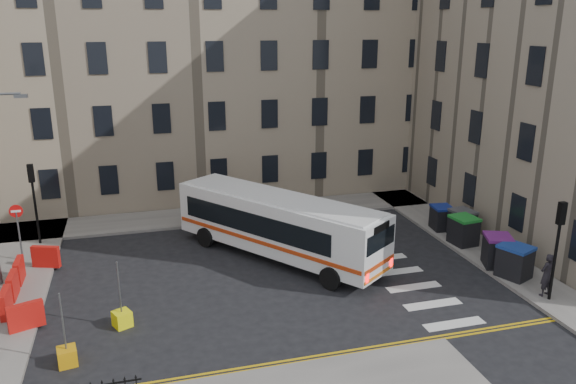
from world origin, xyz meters
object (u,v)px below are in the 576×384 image
wheelie_bin_b (497,251)px  bollard_chevron (67,357)px  wheelie_bin_e (442,218)px  wheelie_bin_c (463,230)px  bus (278,223)px  bollard_yellow (122,319)px  wheelie_bin_a (515,261)px  wheelie_bin_d (462,222)px  pedestrian (547,275)px

wheelie_bin_b → bollard_chevron: wheelie_bin_b is taller
wheelie_bin_b → wheelie_bin_e: 4.96m
wheelie_bin_b → wheelie_bin_c: size_ratio=1.15×
bus → bollard_yellow: 8.70m
bollard_chevron → bollard_yellow: bearing=49.9°
bus → wheelie_bin_a: 10.68m
wheelie_bin_e → bollard_yellow: 17.49m
bus → wheelie_bin_d: 9.96m
wheelie_bin_a → wheelie_bin_b: 1.22m
wheelie_bin_b → wheelie_bin_e: wheelie_bin_b is taller
bollard_yellow → bollard_chevron: size_ratio=1.00×
bus → pedestrian: 11.76m
wheelie_bin_d → wheelie_bin_c: bearing=-127.8°
bollard_chevron → wheelie_bin_a: bearing=4.8°
bus → pedestrian: bus is taller
bollard_yellow → bollard_chevron: (-1.73, -2.06, 0.00)m
wheelie_bin_c → bollard_chevron: bearing=-169.2°
wheelie_bin_c → wheelie_bin_d: (0.62, 1.11, -0.03)m
bus → pedestrian: size_ratio=5.76×
wheelie_bin_d → pedestrian: pedestrian is taller
pedestrian → bollard_chevron: 18.35m
wheelie_bin_a → wheelie_bin_d: bearing=59.9°
wheelie_bin_d → wheelie_bin_a: bearing=-105.4°
wheelie_bin_a → bollard_yellow: 16.51m
wheelie_bin_c → wheelie_bin_e: (0.06, 2.19, -0.07)m
wheelie_bin_c → wheelie_bin_e: size_ratio=1.11×
wheelie_bin_b → wheelie_bin_d: bearing=102.0°
wheelie_bin_a → wheelie_bin_e: wheelie_bin_a is taller
bollard_chevron → pedestrian: bearing=-0.9°
pedestrian → bollard_chevron: bearing=-14.8°
wheelie_bin_b → pedestrian: size_ratio=0.91×
bus → pedestrian: bearing=-72.6°
wheelie_bin_a → bollard_chevron: bearing=161.6°
wheelie_bin_b → bollard_yellow: wheelie_bin_b is taller
bollard_yellow → bollard_chevron: 2.69m
bollard_yellow → bollard_chevron: same height
wheelie_bin_d → wheelie_bin_e: (-0.56, 1.08, -0.04)m
bus → wheelie_bin_e: bearing=-29.8°
bollard_chevron → wheelie_bin_d: bearing=19.4°
bus → wheelie_bin_e: 9.45m
wheelie_bin_b → wheelie_bin_c: (0.02, 2.77, -0.01)m
wheelie_bin_c → bollard_chevron: wheelie_bin_c is taller
pedestrian → bollard_yellow: 16.78m
wheelie_bin_e → bollard_chevron: wheelie_bin_e is taller
wheelie_bin_a → bollard_chevron: (-18.22, -1.54, -0.58)m
wheelie_bin_a → wheelie_bin_b: size_ratio=1.01×
wheelie_bin_e → wheelie_bin_c: bearing=-85.0°
wheelie_bin_c → wheelie_bin_e: wheelie_bin_c is taller
bus → wheelie_bin_c: bearing=-43.1°
wheelie_bin_b → bollard_chevron: 18.42m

